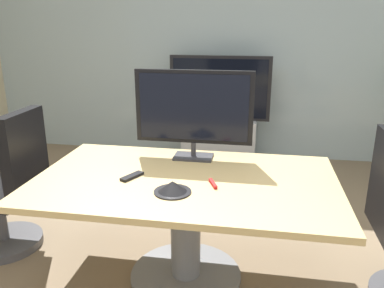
{
  "coord_description": "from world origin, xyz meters",
  "views": [
    {
      "loc": [
        0.48,
        -2.13,
        1.69
      ],
      "look_at": [
        0.05,
        0.37,
        0.89
      ],
      "focal_mm": 36.3,
      "sensor_mm": 36.0,
      "label": 1
    }
  ],
  "objects_px": {
    "conference_table": "(185,205)",
    "wall_display_unit": "(219,127)",
    "conference_phone": "(173,187)",
    "office_chair_left": "(9,193)",
    "remote_control": "(132,176)",
    "tv_monitor": "(194,110)"
  },
  "relations": [
    {
      "from": "conference_table",
      "to": "wall_display_unit",
      "type": "relative_size",
      "value": 1.46
    },
    {
      "from": "wall_display_unit",
      "to": "conference_phone",
      "type": "bearing_deg",
      "value": -90.14
    },
    {
      "from": "office_chair_left",
      "to": "remote_control",
      "type": "distance_m",
      "value": 1.1
    },
    {
      "from": "office_chair_left",
      "to": "conference_phone",
      "type": "distance_m",
      "value": 1.43
    },
    {
      "from": "wall_display_unit",
      "to": "remote_control",
      "type": "xyz_separation_m",
      "value": [
        -0.31,
        -2.41,
        0.3
      ]
    },
    {
      "from": "conference_table",
      "to": "wall_display_unit",
      "type": "height_order",
      "value": "wall_display_unit"
    },
    {
      "from": "office_chair_left",
      "to": "tv_monitor",
      "type": "relative_size",
      "value": 1.3
    },
    {
      "from": "tv_monitor",
      "to": "conference_phone",
      "type": "bearing_deg",
      "value": -91.75
    },
    {
      "from": "conference_table",
      "to": "tv_monitor",
      "type": "distance_m",
      "value": 0.68
    },
    {
      "from": "conference_table",
      "to": "office_chair_left",
      "type": "height_order",
      "value": "office_chair_left"
    },
    {
      "from": "tv_monitor",
      "to": "conference_table",
      "type": "bearing_deg",
      "value": -88.05
    },
    {
      "from": "wall_display_unit",
      "to": "conference_phone",
      "type": "relative_size",
      "value": 5.95
    },
    {
      "from": "wall_display_unit",
      "to": "remote_control",
      "type": "distance_m",
      "value": 2.45
    },
    {
      "from": "conference_table",
      "to": "conference_phone",
      "type": "height_order",
      "value": "conference_phone"
    },
    {
      "from": "tv_monitor",
      "to": "remote_control",
      "type": "bearing_deg",
      "value": -125.78
    },
    {
      "from": "conference_table",
      "to": "office_chair_left",
      "type": "bearing_deg",
      "value": 174.27
    },
    {
      "from": "conference_phone",
      "to": "remote_control",
      "type": "xyz_separation_m",
      "value": [
        -0.3,
        0.17,
        -0.02
      ]
    },
    {
      "from": "tv_monitor",
      "to": "wall_display_unit",
      "type": "distance_m",
      "value": 2.07
    },
    {
      "from": "conference_table",
      "to": "wall_display_unit",
      "type": "bearing_deg",
      "value": 90.64
    },
    {
      "from": "conference_phone",
      "to": "remote_control",
      "type": "bearing_deg",
      "value": 150.13
    },
    {
      "from": "conference_table",
      "to": "office_chair_left",
      "type": "xyz_separation_m",
      "value": [
        -1.38,
        0.14,
        -0.09
      ]
    },
    {
      "from": "tv_monitor",
      "to": "wall_display_unit",
      "type": "xyz_separation_m",
      "value": [
        -0.01,
        1.96,
        -0.65
      ]
    }
  ]
}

